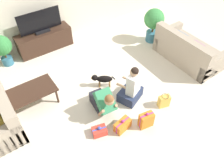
{
  "coord_description": "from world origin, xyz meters",
  "views": [
    {
      "loc": [
        -1.9,
        -2.95,
        3.76
      ],
      "look_at": [
        -0.04,
        -0.27,
        0.45
      ],
      "focal_mm": 35.0,
      "sensor_mm": 36.0,
      "label": 1
    }
  ],
  "objects_px": {
    "sofa_right": "(188,51)",
    "tv_console": "(45,41)",
    "person_kneeling": "(103,101)",
    "person_sitting": "(132,88)",
    "gift_box_a": "(99,131)",
    "tv": "(40,23)",
    "gift_box_c": "(146,120)",
    "potted_plant_back_left": "(2,47)",
    "gift_box_b": "(123,125)",
    "gift_bag_a": "(164,101)",
    "dog": "(102,79)",
    "potted_plant_corner_right": "(154,22)",
    "coffee_table": "(31,92)"
  },
  "relations": [
    {
      "from": "person_sitting",
      "to": "gift_box_c",
      "type": "bearing_deg",
      "value": 52.01
    },
    {
      "from": "gift_box_a",
      "to": "gift_box_b",
      "type": "height_order",
      "value": "gift_box_b"
    },
    {
      "from": "person_kneeling",
      "to": "gift_box_b",
      "type": "height_order",
      "value": "person_kneeling"
    },
    {
      "from": "gift_box_a",
      "to": "gift_box_c",
      "type": "distance_m",
      "value": 0.95
    },
    {
      "from": "dog",
      "to": "gift_box_c",
      "type": "relative_size",
      "value": 1.21
    },
    {
      "from": "dog",
      "to": "gift_box_b",
      "type": "height_order",
      "value": "dog"
    },
    {
      "from": "potted_plant_back_left",
      "to": "person_sitting",
      "type": "height_order",
      "value": "person_sitting"
    },
    {
      "from": "tv",
      "to": "gift_box_a",
      "type": "bearing_deg",
      "value": -94.52
    },
    {
      "from": "dog",
      "to": "sofa_right",
      "type": "bearing_deg",
      "value": 114.07
    },
    {
      "from": "tv",
      "to": "gift_box_c",
      "type": "xyz_separation_m",
      "value": [
        0.61,
        -3.6,
        -0.65
      ]
    },
    {
      "from": "gift_bag_a",
      "to": "sofa_right",
      "type": "bearing_deg",
      "value": 26.73
    },
    {
      "from": "potted_plant_back_left",
      "to": "person_sitting",
      "type": "xyz_separation_m",
      "value": [
        1.91,
        -2.81,
        -0.2
      ]
    },
    {
      "from": "sofa_right",
      "to": "person_kneeling",
      "type": "height_order",
      "value": "sofa_right"
    },
    {
      "from": "potted_plant_back_left",
      "to": "sofa_right",
      "type": "bearing_deg",
      "value": -32.71
    },
    {
      "from": "coffee_table",
      "to": "potted_plant_back_left",
      "type": "distance_m",
      "value": 1.74
    },
    {
      "from": "sofa_right",
      "to": "tv_console",
      "type": "height_order",
      "value": "sofa_right"
    },
    {
      "from": "gift_box_c",
      "to": "coffee_table",
      "type": "bearing_deg",
      "value": 132.09
    },
    {
      "from": "gift_box_a",
      "to": "sofa_right",
      "type": "bearing_deg",
      "value": 11.0
    },
    {
      "from": "gift_box_c",
      "to": "tv_console",
      "type": "bearing_deg",
      "value": 99.65
    },
    {
      "from": "coffee_table",
      "to": "tv_console",
      "type": "xyz_separation_m",
      "value": [
        1.03,
        1.78,
        -0.1
      ]
    },
    {
      "from": "tv_console",
      "to": "gift_bag_a",
      "type": "distance_m",
      "value": 3.66
    },
    {
      "from": "person_kneeling",
      "to": "potted_plant_corner_right",
      "type": "bearing_deg",
      "value": 34.62
    },
    {
      "from": "sofa_right",
      "to": "gift_box_c",
      "type": "height_order",
      "value": "sofa_right"
    },
    {
      "from": "person_sitting",
      "to": "coffee_table",
      "type": "bearing_deg",
      "value": -52.89
    },
    {
      "from": "potted_plant_back_left",
      "to": "dog",
      "type": "height_order",
      "value": "potted_plant_back_left"
    },
    {
      "from": "person_kneeling",
      "to": "dog",
      "type": "relative_size",
      "value": 1.65
    },
    {
      "from": "gift_box_b",
      "to": "gift_box_c",
      "type": "height_order",
      "value": "gift_box_c"
    },
    {
      "from": "dog",
      "to": "gift_box_a",
      "type": "bearing_deg",
      "value": -0.8
    },
    {
      "from": "person_kneeling",
      "to": "gift_bag_a",
      "type": "height_order",
      "value": "person_kneeling"
    },
    {
      "from": "sofa_right",
      "to": "coffee_table",
      "type": "distance_m",
      "value": 4.01
    },
    {
      "from": "potted_plant_corner_right",
      "to": "person_sitting",
      "type": "relative_size",
      "value": 1.07
    },
    {
      "from": "sofa_right",
      "to": "gift_box_a",
      "type": "relative_size",
      "value": 5.39
    },
    {
      "from": "gift_box_b",
      "to": "gift_bag_a",
      "type": "xyz_separation_m",
      "value": [
        1.09,
        -0.04,
        0.04
      ]
    },
    {
      "from": "person_kneeling",
      "to": "gift_box_c",
      "type": "distance_m",
      "value": 0.94
    },
    {
      "from": "potted_plant_corner_right",
      "to": "person_kneeling",
      "type": "height_order",
      "value": "potted_plant_corner_right"
    },
    {
      "from": "gift_box_b",
      "to": "tv_console",
      "type": "bearing_deg",
      "value": 93.08
    },
    {
      "from": "gift_box_c",
      "to": "gift_bag_a",
      "type": "distance_m",
      "value": 0.68
    },
    {
      "from": "person_sitting",
      "to": "gift_box_a",
      "type": "bearing_deg",
      "value": -3.76
    },
    {
      "from": "coffee_table",
      "to": "gift_box_b",
      "type": "height_order",
      "value": "coffee_table"
    },
    {
      "from": "tv_console",
      "to": "person_sitting",
      "type": "distance_m",
      "value": 2.98
    },
    {
      "from": "coffee_table",
      "to": "gift_box_c",
      "type": "bearing_deg",
      "value": -47.91
    },
    {
      "from": "potted_plant_back_left",
      "to": "tv",
      "type": "bearing_deg",
      "value": 2.61
    },
    {
      "from": "person_kneeling",
      "to": "sofa_right",
      "type": "bearing_deg",
      "value": 10.55
    },
    {
      "from": "person_sitting",
      "to": "dog",
      "type": "xyz_separation_m",
      "value": [
        -0.31,
        0.7,
        -0.1
      ]
    },
    {
      "from": "person_kneeling",
      "to": "person_sitting",
      "type": "xyz_separation_m",
      "value": [
        0.71,
        -0.04,
        -0.01
      ]
    },
    {
      "from": "gift_box_b",
      "to": "gift_box_c",
      "type": "bearing_deg",
      "value": -25.39
    },
    {
      "from": "tv",
      "to": "potted_plant_corner_right",
      "type": "height_order",
      "value": "tv"
    },
    {
      "from": "sofa_right",
      "to": "person_kneeling",
      "type": "relative_size",
      "value": 2.17
    },
    {
      "from": "gift_bag_a",
      "to": "coffee_table",
      "type": "bearing_deg",
      "value": 144.3
    },
    {
      "from": "dog",
      "to": "gift_bag_a",
      "type": "xyz_separation_m",
      "value": [
        0.76,
        -1.27,
        -0.08
      ]
    }
  ]
}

